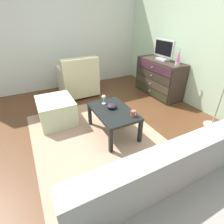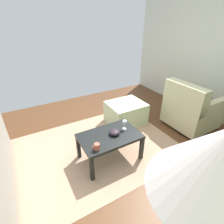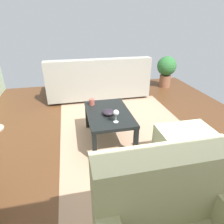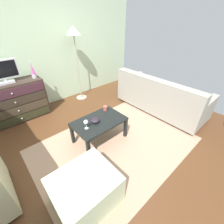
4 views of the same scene
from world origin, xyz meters
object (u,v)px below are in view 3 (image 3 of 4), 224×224
object	(u,v)px
wine_glass	(116,113)
potted_plant	(166,69)
mug	(92,102)
bowl_decorative	(109,112)
coffee_table	(109,116)
ottoman	(191,154)
couch_large	(98,81)

from	to	relation	value
wine_glass	potted_plant	size ratio (longest dim) A/B	0.22
mug	potted_plant	xyz separation A→B (m)	(1.64, -1.96, -0.03)
bowl_decorative	potted_plant	world-z (taller)	potted_plant
coffee_table	bowl_decorative	world-z (taller)	bowl_decorative
wine_glass	mug	distance (m)	0.60
coffee_table	ottoman	world-z (taller)	ottoman
mug	bowl_decorative	xyz separation A→B (m)	(-0.36, -0.17, -0.01)
ottoman	coffee_table	bearing A→B (deg)	43.47
mug	ottoman	distance (m)	1.43
potted_plant	wine_glass	bearing A→B (deg)	141.58
ottoman	potted_plant	xyz separation A→B (m)	(2.70, -1.04, 0.22)
mug	ottoman	bearing A→B (deg)	-139.30
bowl_decorative	potted_plant	bearing A→B (deg)	-41.90
coffee_table	wine_glass	size ratio (longest dim) A/B	5.50
ottoman	couch_large	bearing A→B (deg)	14.39
mug	coffee_table	bearing A→B (deg)	-148.04
coffee_table	potted_plant	size ratio (longest dim) A/B	1.20
coffee_table	bowl_decorative	bearing A→B (deg)	168.47
bowl_decorative	couch_large	size ratio (longest dim) A/B	0.08
mug	couch_large	world-z (taller)	couch_large
coffee_table	couch_large	world-z (taller)	couch_large
wine_glass	ottoman	size ratio (longest dim) A/B	0.22
wine_glass	couch_large	size ratio (longest dim) A/B	0.08
coffee_table	couch_large	size ratio (longest dim) A/B	0.43
wine_glass	bowl_decorative	distance (m)	0.22
mug	ottoman	size ratio (longest dim) A/B	0.16
potted_plant	couch_large	bearing A→B (deg)	99.02
coffee_table	potted_plant	bearing A→B (deg)	-42.68
bowl_decorative	couch_large	bearing A→B (deg)	-4.17
coffee_table	mug	distance (m)	0.35
coffee_table	ottoman	distance (m)	1.08
coffee_table	wine_glass	xyz separation A→B (m)	(-0.27, -0.03, 0.17)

